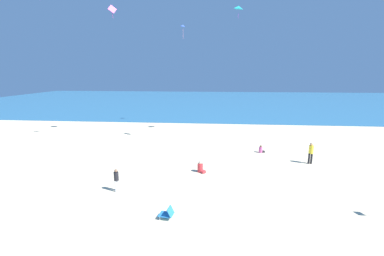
% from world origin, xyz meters
% --- Properties ---
extents(ground_plane, '(120.00, 120.00, 0.00)m').
position_xyz_m(ground_plane, '(0.00, 10.00, 0.00)').
color(ground_plane, beige).
extents(ocean_water, '(120.00, 60.00, 0.05)m').
position_xyz_m(ocean_water, '(0.00, 56.66, 0.03)').
color(ocean_water, teal).
rests_on(ocean_water, ground_plane).
extents(beach_chair_near_camera, '(0.77, 0.65, 0.60)m').
position_xyz_m(beach_chair_near_camera, '(-0.97, 2.71, 0.28)').
color(beach_chair_near_camera, '#2370B2').
rests_on(beach_chair_near_camera, ground_plane).
extents(person_0, '(0.59, 0.42, 0.67)m').
position_xyz_m(person_0, '(5.37, 13.93, 0.25)').
color(person_0, '#D8599E').
rests_on(person_0, ground_plane).
extents(person_1, '(0.71, 0.69, 0.81)m').
position_xyz_m(person_1, '(0.29, 8.85, 0.30)').
color(person_1, red).
rests_on(person_1, ground_plane).
extents(person_3, '(0.36, 0.36, 1.40)m').
position_xyz_m(person_3, '(-4.52, 5.35, 0.81)').
color(person_3, white).
rests_on(person_3, ground_plane).
extents(person_4, '(0.34, 0.34, 1.69)m').
position_xyz_m(person_4, '(8.70, 11.35, 0.98)').
color(person_4, black).
rests_on(person_4, ground_plane).
extents(kite_teal, '(1.03, 0.96, 1.21)m').
position_xyz_m(kite_teal, '(3.42, 19.86, 13.43)').
color(kite_teal, '#1EADAD').
extents(kite_magenta, '(0.71, 0.68, 1.31)m').
position_xyz_m(kite_magenta, '(-9.38, 18.77, 13.26)').
color(kite_magenta, '#DB3DA8').
extents(kite_blue, '(0.68, 0.72, 1.69)m').
position_xyz_m(kite_blue, '(-2.98, 25.67, 12.73)').
color(kite_blue, blue).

